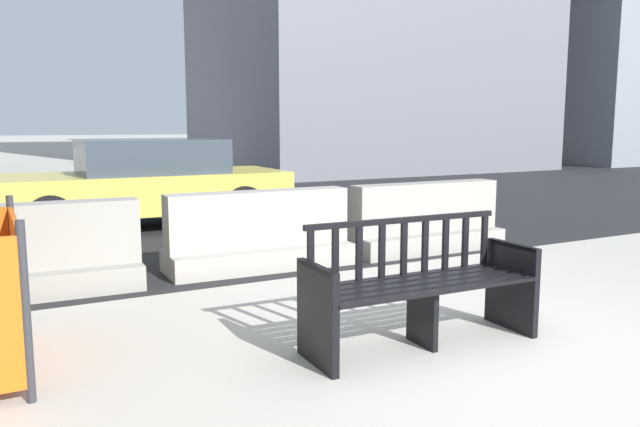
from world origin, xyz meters
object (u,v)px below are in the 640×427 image
at_px(jersey_barrier_right, 425,223).
at_px(jersey_barrier_centre, 259,237).
at_px(car_taxi_near, 144,183).
at_px(street_bench, 420,290).
at_px(jersey_barrier_left, 25,259).

bearing_deg(jersey_barrier_right, jersey_barrier_centre, 177.82).
bearing_deg(car_taxi_near, street_bench, -85.24).
distance_m(street_bench, jersey_barrier_centre, 2.73).
xyz_separation_m(jersey_barrier_centre, jersey_barrier_right, (2.17, -0.08, 0.00)).
distance_m(street_bench, jersey_barrier_left, 3.59).
xyz_separation_m(jersey_barrier_centre, jersey_barrier_left, (-2.29, -0.02, 0.00)).
xyz_separation_m(jersey_barrier_left, jersey_barrier_right, (4.46, -0.06, 0.00)).
bearing_deg(jersey_barrier_left, jersey_barrier_right, -0.83).
height_order(street_bench, jersey_barrier_left, street_bench).
bearing_deg(jersey_barrier_centre, car_taxi_near, 97.49).
relative_size(street_bench, jersey_barrier_left, 0.84).
bearing_deg(jersey_barrier_centre, street_bench, -88.66).
bearing_deg(jersey_barrier_right, jersey_barrier_left, 179.17).
height_order(street_bench, jersey_barrier_right, street_bench).
height_order(jersey_barrier_left, jersey_barrier_right, same).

